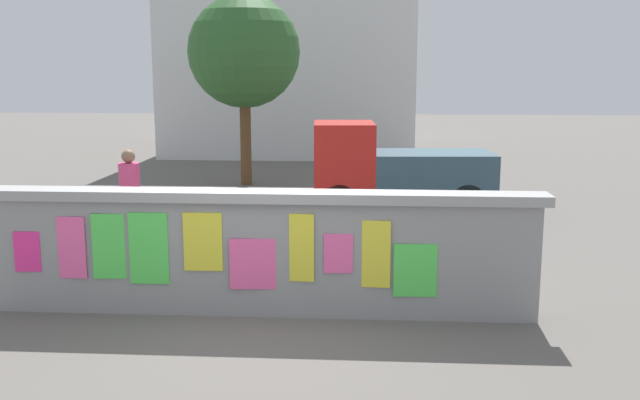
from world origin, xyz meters
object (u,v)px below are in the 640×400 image
(bicycle_near, at_px, (139,251))
(tree_roadside, at_px, (244,52))
(person_walking, at_px, (130,188))
(motorcycle, at_px, (356,252))
(auto_rickshaw_truck, at_px, (393,169))

(bicycle_near, relative_size, tree_roadside, 0.35)
(bicycle_near, distance_m, tree_roadside, 8.70)
(bicycle_near, xyz_separation_m, person_walking, (-0.66, 1.69, 0.62))
(motorcycle, relative_size, person_walking, 1.16)
(motorcycle, height_order, bicycle_near, bicycle_near)
(motorcycle, distance_m, person_walking, 4.25)
(auto_rickshaw_truck, distance_m, bicycle_near, 6.12)
(tree_roadside, bearing_deg, auto_rickshaw_truck, -43.30)
(person_walking, distance_m, tree_roadside, 6.95)
(auto_rickshaw_truck, bearing_deg, tree_roadside, 136.70)
(auto_rickshaw_truck, distance_m, motorcycle, 5.10)
(auto_rickshaw_truck, bearing_deg, motorcycle, -97.35)
(bicycle_near, relative_size, person_walking, 1.02)
(auto_rickshaw_truck, height_order, bicycle_near, auto_rickshaw_truck)
(motorcycle, xyz_separation_m, bicycle_near, (-3.10, 0.23, -0.10))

